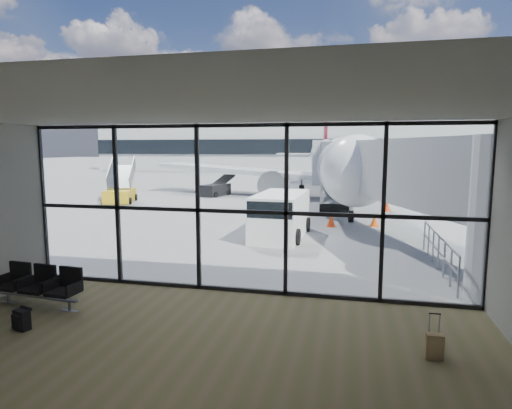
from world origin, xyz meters
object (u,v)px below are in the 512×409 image
at_px(service_van, 280,215).
at_px(backpack, 22,320).
at_px(seating_row, 41,284).
at_px(belt_loader, 216,189).
at_px(suitcase, 434,346).
at_px(airliner, 334,162).
at_px(mobile_stairs, 120,194).

bearing_deg(service_van, backpack, -107.39).
height_order(seating_row, belt_loader, belt_loader).
bearing_deg(seating_row, suitcase, -0.73).
relative_size(airliner, mobile_stairs, 8.67).
bearing_deg(seating_row, airliner, 81.87).
height_order(suitcase, airliner, airliner).
relative_size(seating_row, mobile_stairs, 0.57).
distance_m(backpack, suitcase, 8.37).
xyz_separation_m(suitcase, mobile_stairs, (-17.62, 19.43, 0.36)).
distance_m(backpack, service_van, 11.35).
distance_m(airliner, mobile_stairs, 16.98).
bearing_deg(backpack, airliner, 95.50).
distance_m(seating_row, airliner, 27.77).
xyz_separation_m(belt_loader, mobile_stairs, (-5.37, -5.56, 0.07)).
bearing_deg(mobile_stairs, suitcase, -65.92).
bearing_deg(belt_loader, airliner, 33.74).
height_order(service_van, mobile_stairs, mobile_stairs).
bearing_deg(backpack, seating_row, 130.27).
relative_size(suitcase, service_van, 0.19).
bearing_deg(service_van, airliner, 87.31).
bearing_deg(suitcase, airliner, 95.11).
bearing_deg(service_van, mobile_stairs, 146.71).
relative_size(airliner, belt_loader, 9.33).
xyz_separation_m(backpack, airliner, (5.34, 28.40, 2.49)).
distance_m(suitcase, mobile_stairs, 26.23).
xyz_separation_m(service_van, mobile_stairs, (-13.08, 9.34, -0.36)).
bearing_deg(suitcase, service_van, 113.18).
bearing_deg(belt_loader, backpack, -64.63).
height_order(suitcase, mobile_stairs, mobile_stairs).
xyz_separation_m(airliner, service_van, (-1.54, -17.73, -1.74)).
xyz_separation_m(backpack, service_van, (3.81, 10.66, 0.74)).
bearing_deg(airliner, backpack, -106.96).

